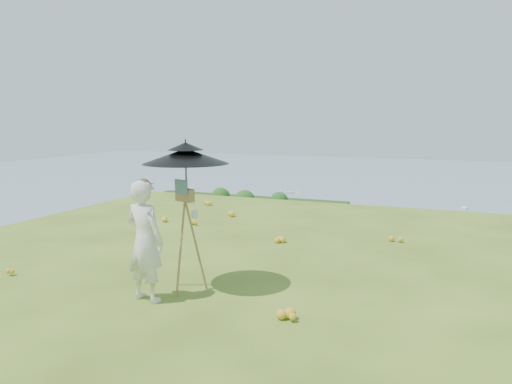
% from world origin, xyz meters
% --- Properties ---
extents(ground, '(14.00, 14.00, 0.00)m').
position_xyz_m(ground, '(0.00, 0.00, 0.00)').
color(ground, '#4D621C').
rests_on(ground, ground).
extents(shoreline_tier, '(170.00, 28.00, 8.00)m').
position_xyz_m(shoreline_tier, '(0.00, 75.00, -36.00)').
color(shoreline_tier, '#75695D').
rests_on(shoreline_tier, bay_water).
extents(bay_water, '(700.00, 700.00, 0.00)m').
position_xyz_m(bay_water, '(0.00, 240.00, -34.00)').
color(bay_water, '#748EA5').
rests_on(bay_water, ground).
extents(peninsula, '(90.00, 60.00, 12.00)m').
position_xyz_m(peninsula, '(-75.00, 155.00, -29.00)').
color(peninsula, '#18380F').
rests_on(peninsula, bay_water).
extents(slope_trees, '(110.00, 50.00, 6.00)m').
position_xyz_m(slope_trees, '(0.00, 35.00, -15.00)').
color(slope_trees, '#264E17').
rests_on(slope_trees, forest_slope).
extents(harbor_town, '(110.00, 22.00, 5.00)m').
position_xyz_m(harbor_town, '(0.00, 75.00, -29.50)').
color(harbor_town, silver).
rests_on(harbor_town, shoreline_tier).
extents(moored_boats, '(140.00, 140.00, 0.70)m').
position_xyz_m(moored_boats, '(-12.50, 161.00, -33.65)').
color(moored_boats, silver).
rests_on(moored_boats, bay_water).
extents(wildflowers, '(10.00, 10.50, 0.12)m').
position_xyz_m(wildflowers, '(0.00, 0.25, 0.06)').
color(wildflowers, gold).
rests_on(wildflowers, ground).
extents(painter, '(0.64, 0.48, 1.60)m').
position_xyz_m(painter, '(-1.41, -1.40, 0.80)').
color(painter, beige).
rests_on(painter, ground).
extents(field_easel, '(0.76, 0.76, 1.55)m').
position_xyz_m(field_easel, '(-1.11, -0.87, 0.78)').
color(field_easel, '#925B3D').
rests_on(field_easel, ground).
extents(sun_umbrella, '(1.34, 1.34, 0.81)m').
position_xyz_m(sun_umbrella, '(-1.10, -0.84, 1.69)').
color(sun_umbrella, black).
rests_on(sun_umbrella, field_easel).
extents(painter_cap, '(0.28, 0.30, 0.10)m').
position_xyz_m(painter_cap, '(-1.41, -1.40, 1.55)').
color(painter_cap, '#D1727C').
rests_on(painter_cap, painter).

